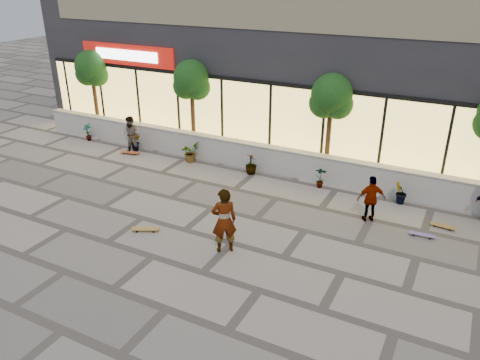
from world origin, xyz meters
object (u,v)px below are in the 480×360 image
at_px(skater_right_near, 371,199).
at_px(skateboard_right_near, 443,226).
at_px(tree_west, 92,70).
at_px(skateboard_right_far, 422,234).
at_px(skateboard_left, 130,152).
at_px(tree_mideast, 331,99).
at_px(skateboard_center, 145,229).
at_px(tree_midwest, 192,82).
at_px(skater_center, 224,221).
at_px(skater_left, 132,135).

bearing_deg(skater_right_near, skateboard_right_near, 163.88).
xyz_separation_m(tree_west, skateboard_right_far, (15.50, -3.16, -2.91)).
xyz_separation_m(tree_west, skateboard_left, (3.34, -1.78, -2.90)).
bearing_deg(tree_mideast, skateboard_center, -117.79).
xyz_separation_m(tree_midwest, skateboard_right_near, (10.50, -2.33, -2.91)).
height_order(skater_center, skateboard_right_far, skater_center).
height_order(skateboard_center, skateboard_right_far, skateboard_center).
height_order(skater_left, skateboard_right_far, skater_left).
height_order(skateboard_right_near, skateboard_right_far, same).
relative_size(skater_left, skateboard_right_far, 2.19).
bearing_deg(skateboard_left, skater_left, 46.18).
distance_m(skater_center, skateboard_left, 8.73).
distance_m(tree_west, tree_mideast, 11.50).
bearing_deg(skateboard_left, skateboard_center, -60.13).
bearing_deg(skater_right_near, skateboard_left, -36.86).
bearing_deg(skateboard_right_near, skateboard_left, -176.97).
bearing_deg(tree_midwest, tree_west, 180.00).
xyz_separation_m(skater_left, skateboard_right_far, (12.07, -1.53, -0.75)).
xyz_separation_m(tree_mideast, skater_right_near, (2.36, -2.89, -2.22)).
bearing_deg(skateboard_center, skateboard_right_far, -0.71).
height_order(tree_west, tree_midwest, same).
bearing_deg(skater_center, skater_left, -71.90).
distance_m(skater_center, skateboard_center, 2.80).
relative_size(tree_mideast, skateboard_right_far, 5.20).
relative_size(tree_mideast, skateboard_center, 4.65).
distance_m(tree_west, skateboard_center, 10.80).
relative_size(tree_midwest, skateboard_left, 4.61).
distance_m(tree_midwest, skater_right_near, 9.12).
bearing_deg(tree_midwest, skateboard_center, -69.66).
relative_size(tree_midwest, skateboard_center, 4.65).
bearing_deg(skateboard_right_near, tree_mideast, 158.16).
distance_m(skateboard_left, skateboard_right_far, 12.24).
bearing_deg(tree_west, skater_left, -25.44).
bearing_deg(skateboard_left, tree_mideast, -1.22).
xyz_separation_m(skater_right_near, skateboard_center, (-5.88, -3.79, -0.68)).
bearing_deg(skateboard_center, skateboard_right_near, 2.68).
xyz_separation_m(tree_midwest, skater_right_near, (8.36, -2.89, -2.22)).
bearing_deg(skateboard_right_far, skateboard_center, -158.63).
bearing_deg(tree_west, skateboard_center, -39.96).
distance_m(skater_right_near, skateboard_left, 10.60).
height_order(skateboard_center, skateboard_left, skateboard_center).
distance_m(tree_west, skateboard_left, 4.77).
relative_size(tree_midwest, skater_left, 2.38).
bearing_deg(tree_west, skateboard_right_near, -8.29).
bearing_deg(skateboard_center, tree_west, 114.24).
relative_size(skater_right_near, skateboard_center, 1.81).
distance_m(tree_midwest, skater_center, 8.52).
distance_m(skater_center, skater_left, 8.69).
bearing_deg(skateboard_right_far, skater_right_near, 167.04).
height_order(tree_west, skater_center, tree_west).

